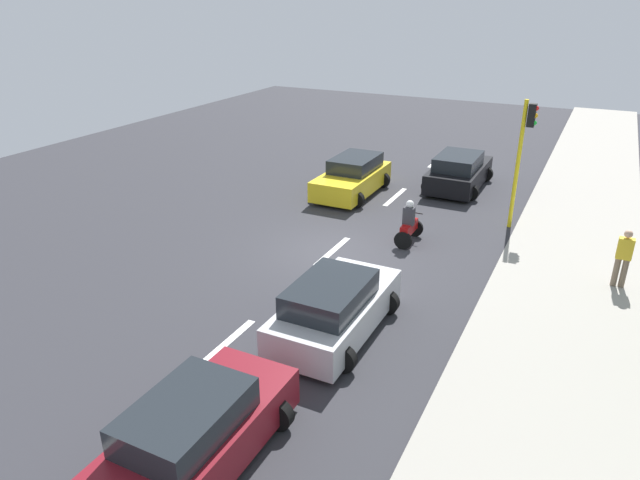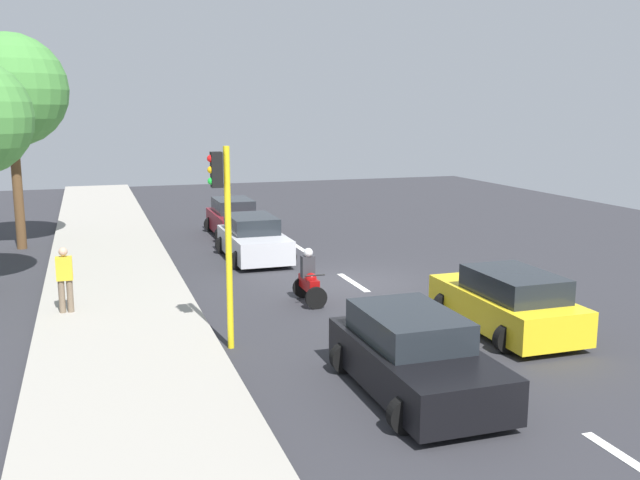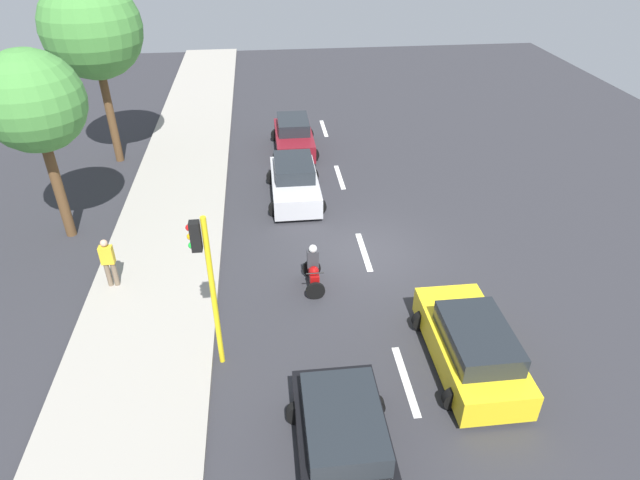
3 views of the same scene
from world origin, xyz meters
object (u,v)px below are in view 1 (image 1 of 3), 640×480
at_px(car_maroon, 198,432).
at_px(car_black, 459,172).
at_px(motorcycle, 409,225).
at_px(pedestrian_near_signal, 623,257).
at_px(car_silver, 335,308).
at_px(car_yellow_cab, 353,177).
at_px(traffic_light_corner, 523,147).

bearing_deg(car_maroon, car_black, 89.46).
height_order(motorcycle, pedestrian_near_signal, pedestrian_near_signal).
relative_size(car_maroon, motorcycle, 2.61).
bearing_deg(car_maroon, motorcycle, 89.13).
bearing_deg(pedestrian_near_signal, car_maroon, -121.82).
xyz_separation_m(car_silver, pedestrian_near_signal, (6.17, 5.53, 0.35)).
distance_m(car_maroon, pedestrian_near_signal, 12.29).
bearing_deg(car_yellow_cab, car_black, 35.65).
relative_size(car_black, car_maroon, 1.08).
height_order(car_silver, car_black, same).
xyz_separation_m(car_yellow_cab, pedestrian_near_signal, (10.06, -4.48, 0.35)).
relative_size(car_maroon, traffic_light_corner, 0.89).
bearing_deg(car_yellow_cab, pedestrian_near_signal, -23.99).
bearing_deg(car_yellow_cab, traffic_light_corner, -7.64).
height_order(car_black, car_maroon, same).
bearing_deg(motorcycle, car_silver, -88.62).
distance_m(car_maroon, motorcycle, 11.03).
xyz_separation_m(car_silver, car_yellow_cab, (-3.89, 10.00, 0.00)).
height_order(car_yellow_cab, car_maroon, same).
height_order(car_yellow_cab, car_black, same).
distance_m(car_silver, car_black, 12.69).
bearing_deg(motorcycle, traffic_light_corner, 46.22).
xyz_separation_m(car_maroon, traffic_light_corner, (3.04, 14.03, 2.22)).
bearing_deg(car_black, car_maroon, -90.54).
bearing_deg(pedestrian_near_signal, motorcycle, 174.66).
bearing_deg(car_maroon, pedestrian_near_signal, 58.18).
relative_size(car_silver, motorcycle, 2.76).
bearing_deg(car_maroon, traffic_light_corner, 77.77).
height_order(car_maroon, motorcycle, motorcycle).
relative_size(car_yellow_cab, pedestrian_near_signal, 2.55).
xyz_separation_m(pedestrian_near_signal, traffic_light_corner, (-3.44, 3.59, 1.87)).
bearing_deg(car_black, motorcycle, -89.99).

